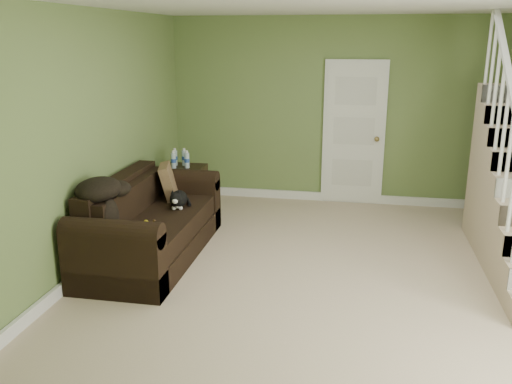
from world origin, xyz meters
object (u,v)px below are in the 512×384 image
at_px(sofa, 149,227).
at_px(banana, 146,224).
at_px(side_table, 183,191).
at_px(cat, 178,199).

xyz_separation_m(sofa, banana, (0.13, -0.37, 0.17)).
relative_size(side_table, banana, 4.33).
bearing_deg(side_table, sofa, -87.11).
xyz_separation_m(sofa, side_table, (-0.07, 1.38, 0.01)).
relative_size(side_table, cat, 1.75).
xyz_separation_m(side_table, cat, (0.30, -1.08, 0.22)).
relative_size(cat, banana, 2.47).
height_order(side_table, cat, side_table).
distance_m(sofa, cat, 0.45).
bearing_deg(sofa, banana, -71.01).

